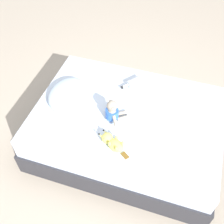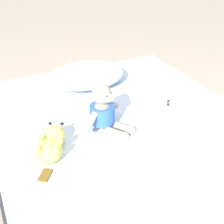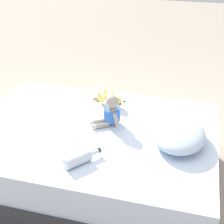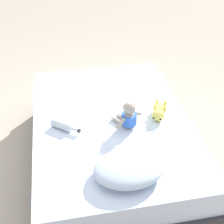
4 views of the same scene
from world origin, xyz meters
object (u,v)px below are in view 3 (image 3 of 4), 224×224
(plush_monkey, at_px, (111,113))
(plush_yellow_creature, at_px, (110,100))
(bed, at_px, (93,158))
(pillow, at_px, (178,134))
(glass_bottle, at_px, (79,159))

(plush_monkey, relative_size, plush_yellow_creature, 0.81)
(bed, height_order, plush_yellow_creature, plush_yellow_creature)
(bed, xyz_separation_m, plush_monkey, (-0.11, 0.11, 0.35))
(pillow, xyz_separation_m, plush_monkey, (-0.11, -0.51, 0.03))
(glass_bottle, bearing_deg, plush_monkey, 173.08)
(plush_monkey, bearing_deg, glass_bottle, -6.92)
(plush_monkey, bearing_deg, pillow, 77.71)
(pillow, height_order, plush_monkey, plush_monkey)
(plush_yellow_creature, relative_size, glass_bottle, 1.36)
(plush_monkey, bearing_deg, bed, -45.72)
(bed, bearing_deg, plush_monkey, 134.28)
(bed, height_order, pillow, pillow)
(pillow, xyz_separation_m, plush_yellow_creature, (-0.40, -0.59, -0.02))
(plush_yellow_creature, height_order, glass_bottle, plush_yellow_creature)
(plush_monkey, height_order, glass_bottle, plush_monkey)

